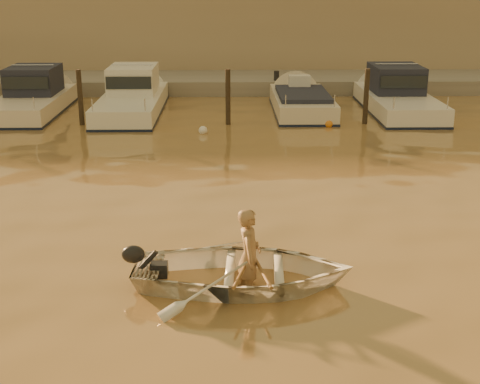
{
  "coord_description": "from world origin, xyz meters",
  "views": [
    {
      "loc": [
        -0.24,
        -10.1,
        5.23
      ],
      "look_at": [
        0.03,
        3.57,
        0.75
      ],
      "focal_mm": 50.0,
      "sensor_mm": 36.0,
      "label": 1
    }
  ],
  "objects_px": {
    "moored_boat_3": "(302,106)",
    "waterfront_building": "(231,28)",
    "dinghy": "(243,271)",
    "moored_boat_1": "(31,97)",
    "person": "(249,256)",
    "moored_boat_4": "(398,96)",
    "moored_boat_2": "(132,97)"
  },
  "relations": [
    {
      "from": "dinghy",
      "to": "moored_boat_2",
      "type": "height_order",
      "value": "moored_boat_2"
    },
    {
      "from": "dinghy",
      "to": "person",
      "type": "xyz_separation_m",
      "value": [
        0.1,
        -0.0,
        0.29
      ]
    },
    {
      "from": "moored_boat_3",
      "to": "person",
      "type": "bearing_deg",
      "value": -99.52
    },
    {
      "from": "dinghy",
      "to": "waterfront_building",
      "type": "height_order",
      "value": "waterfront_building"
    },
    {
      "from": "waterfront_building",
      "to": "dinghy",
      "type": "bearing_deg",
      "value": -89.93
    },
    {
      "from": "dinghy",
      "to": "waterfront_building",
      "type": "relative_size",
      "value": 0.08
    },
    {
      "from": "person",
      "to": "moored_boat_1",
      "type": "height_order",
      "value": "moored_boat_1"
    },
    {
      "from": "moored_boat_3",
      "to": "waterfront_building",
      "type": "xyz_separation_m",
      "value": [
        -2.72,
        11.0,
        2.17
      ]
    },
    {
      "from": "waterfront_building",
      "to": "moored_boat_2",
      "type": "bearing_deg",
      "value": -109.86
    },
    {
      "from": "moored_boat_3",
      "to": "moored_boat_4",
      "type": "bearing_deg",
      "value": 0.0
    },
    {
      "from": "moored_boat_1",
      "to": "person",
      "type": "bearing_deg",
      "value": -62.51
    },
    {
      "from": "moored_boat_4",
      "to": "moored_boat_3",
      "type": "bearing_deg",
      "value": 180.0
    },
    {
      "from": "person",
      "to": "moored_boat_3",
      "type": "relative_size",
      "value": 0.28
    },
    {
      "from": "person",
      "to": "moored_boat_2",
      "type": "relative_size",
      "value": 0.23
    },
    {
      "from": "person",
      "to": "moored_boat_2",
      "type": "distance_m",
      "value": 15.97
    },
    {
      "from": "moored_boat_3",
      "to": "waterfront_building",
      "type": "height_order",
      "value": "waterfront_building"
    },
    {
      "from": "dinghy",
      "to": "moored_boat_3",
      "type": "relative_size",
      "value": 0.61
    },
    {
      "from": "waterfront_building",
      "to": "moored_boat_4",
      "type": "bearing_deg",
      "value": -59.24
    },
    {
      "from": "dinghy",
      "to": "moored_boat_3",
      "type": "distance_m",
      "value": 15.66
    },
    {
      "from": "dinghy",
      "to": "person",
      "type": "distance_m",
      "value": 0.3
    },
    {
      "from": "dinghy",
      "to": "moored_boat_2",
      "type": "bearing_deg",
      "value": 17.21
    },
    {
      "from": "moored_boat_4",
      "to": "waterfront_building",
      "type": "bearing_deg",
      "value": 120.76
    },
    {
      "from": "moored_boat_2",
      "to": "moored_boat_4",
      "type": "relative_size",
      "value": 1.04
    },
    {
      "from": "moored_boat_3",
      "to": "waterfront_building",
      "type": "distance_m",
      "value": 11.54
    },
    {
      "from": "moored_boat_4",
      "to": "dinghy",
      "type": "bearing_deg",
      "value": -112.89
    },
    {
      "from": "moored_boat_1",
      "to": "waterfront_building",
      "type": "relative_size",
      "value": 0.15
    },
    {
      "from": "moored_boat_1",
      "to": "moored_boat_3",
      "type": "distance_m",
      "value": 10.63
    },
    {
      "from": "moored_boat_4",
      "to": "waterfront_building",
      "type": "relative_size",
      "value": 0.16
    },
    {
      "from": "moored_boat_3",
      "to": "waterfront_building",
      "type": "bearing_deg",
      "value": 103.89
    },
    {
      "from": "person",
      "to": "moored_boat_3",
      "type": "xyz_separation_m",
      "value": [
        2.59,
        15.44,
        -0.34
      ]
    },
    {
      "from": "moored_boat_1",
      "to": "moored_boat_3",
      "type": "relative_size",
      "value": 1.1
    },
    {
      "from": "person",
      "to": "dinghy",
      "type": "bearing_deg",
      "value": 90.0
    }
  ]
}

